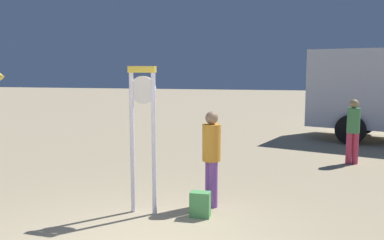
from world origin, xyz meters
TOP-DOWN VIEW (x-y plane):
  - standing_clock at (-0.40, 1.61)m, footprint 0.45×0.13m
  - person_near_clock at (0.59, 2.17)m, footprint 0.31×0.31m
  - backpack at (0.51, 1.62)m, footprint 0.31×0.22m
  - person_distant at (3.40, 5.94)m, footprint 0.30×0.30m

SIDE VIEW (x-z plane):
  - backpack at x=0.51m, z-range 0.00..0.40m
  - person_distant at x=3.40m, z-range 0.09..1.66m
  - person_near_clock at x=0.59m, z-range 0.09..1.69m
  - standing_clock at x=-0.40m, z-range 0.27..2.61m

